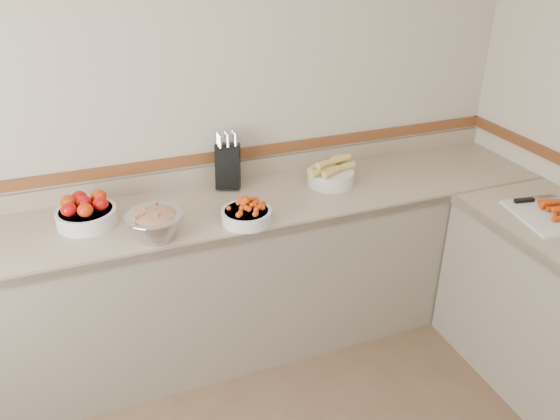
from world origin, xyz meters
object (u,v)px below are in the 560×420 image
object	(u,v)px
knife_block	(228,165)
cherry_tomato_bowl	(247,213)
corn_bowl	(331,174)
tomato_bowl	(86,212)
rhubarb_bowl	(155,223)

from	to	relation	value
knife_block	cherry_tomato_bowl	distance (m)	0.44
cherry_tomato_bowl	corn_bowl	size ratio (longest dim) A/B	0.86
tomato_bowl	corn_bowl	size ratio (longest dim) A/B	1.00
knife_block	cherry_tomato_bowl	bearing A→B (deg)	-94.26
cherry_tomato_bowl	corn_bowl	bearing A→B (deg)	23.84
knife_block	cherry_tomato_bowl	xyz separation A→B (m)	(-0.03, -0.43, -0.08)
cherry_tomato_bowl	rhubarb_bowl	distance (m)	0.45
knife_block	rhubarb_bowl	bearing A→B (deg)	-137.96
cherry_tomato_bowl	knife_block	bearing A→B (deg)	85.74
knife_block	rhubarb_bowl	world-z (taller)	knife_block
corn_bowl	rhubarb_bowl	xyz separation A→B (m)	(-1.03, -0.26, 0.02)
knife_block	tomato_bowl	distance (m)	0.79
tomato_bowl	cherry_tomato_bowl	world-z (taller)	tomato_bowl
knife_block	cherry_tomato_bowl	size ratio (longest dim) A/B	1.29
rhubarb_bowl	corn_bowl	bearing A→B (deg)	14.02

